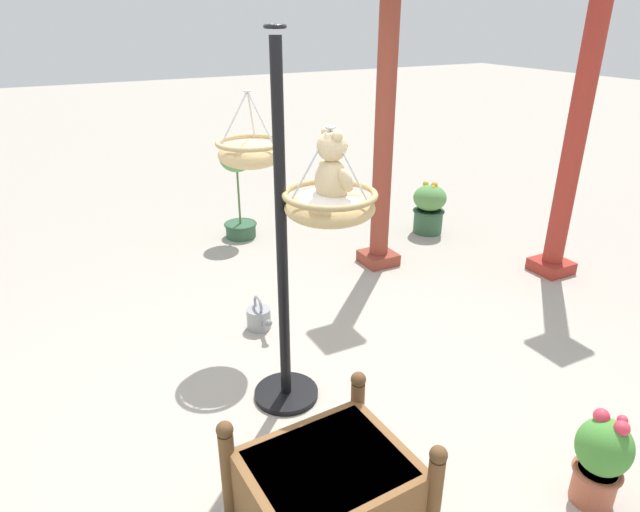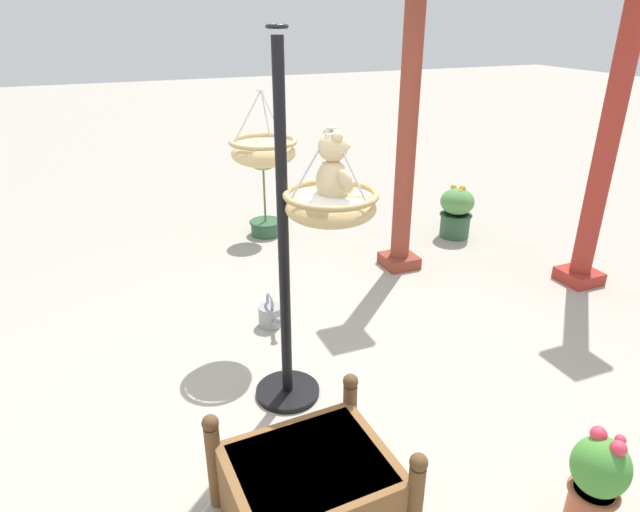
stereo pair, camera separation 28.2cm
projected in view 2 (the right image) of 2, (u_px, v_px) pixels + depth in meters
ground_plane at (314, 407)px, 3.69m from camera, size 40.00×40.00×0.00m
display_pole_central at (285, 301)px, 3.52m from camera, size 0.44×0.44×2.38m
hanging_basket_with_teddy at (331, 205)px, 3.21m from camera, size 0.56×0.56×0.57m
teddy_bear at (335, 173)px, 3.14m from camera, size 0.31×0.27×0.44m
hanging_basket_left_high at (263, 151)px, 4.00m from camera, size 0.50×0.50×0.55m
greenhouse_pillar_left at (408, 129)px, 5.16m from camera, size 0.36×0.36×2.95m
greenhouse_pillar_right at (607, 143)px, 4.85m from camera, size 0.37×0.37×2.85m
wooden_planter_box at (310, 490)px, 2.76m from camera, size 0.79×0.92×0.59m
potted_plant_tall_leafy at (597, 478)px, 2.75m from camera, size 0.28×0.28×0.57m
potted_plant_bushy_green at (456, 211)px, 6.38m from camera, size 0.39×0.39×0.63m
potted_plant_trailing_ivy at (264, 183)px, 6.29m from camera, size 0.38×0.38×1.11m
watering_can at (271, 315)px, 4.61m from camera, size 0.35×0.20×0.30m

